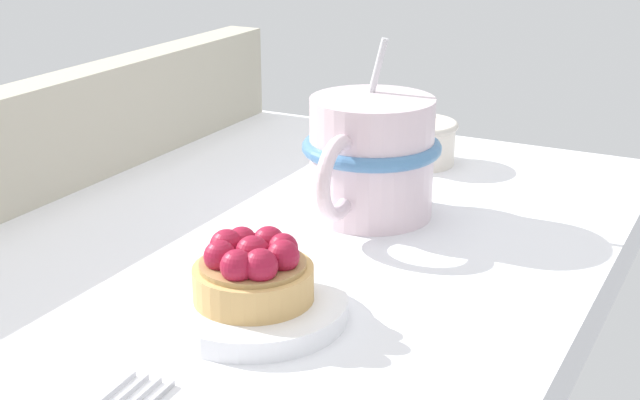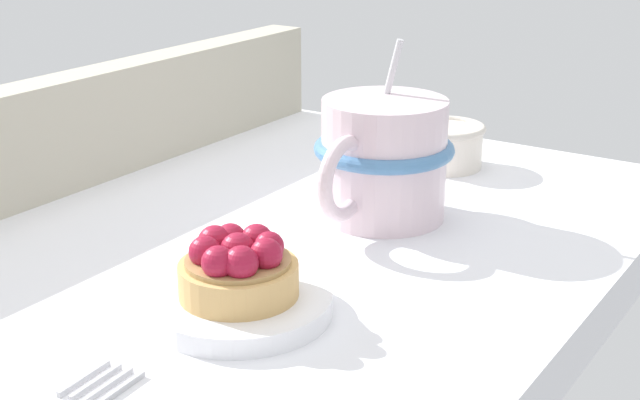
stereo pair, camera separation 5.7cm
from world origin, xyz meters
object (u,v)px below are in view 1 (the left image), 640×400
(raspberry_tart, at_px, (253,270))
(coffee_mug, at_px, (370,157))
(dessert_plate, at_px, (254,309))
(sugar_bowl, at_px, (418,141))

(raspberry_tart, xyz_separation_m, coffee_mug, (0.18, 0.01, 0.02))
(dessert_plate, relative_size, coffee_mug, 0.79)
(sugar_bowl, bearing_deg, coffee_mug, -173.51)
(coffee_mug, bearing_deg, dessert_plate, -176.76)
(raspberry_tart, bearing_deg, sugar_bowl, 4.62)
(coffee_mug, height_order, sugar_bowl, coffee_mug)
(raspberry_tart, distance_m, sugar_bowl, 0.31)
(raspberry_tart, bearing_deg, dessert_plate, -87.00)
(dessert_plate, height_order, raspberry_tart, raspberry_tart)
(coffee_mug, distance_m, sugar_bowl, 0.14)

